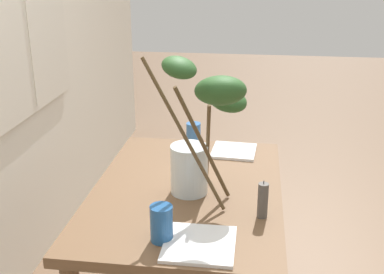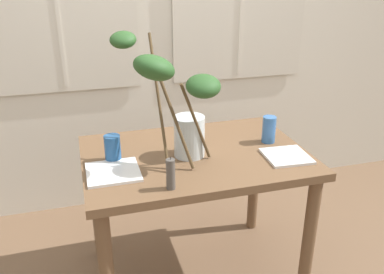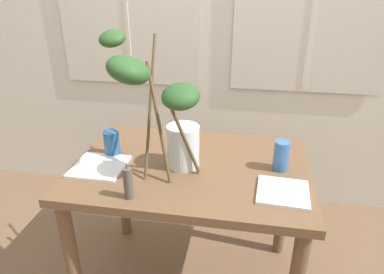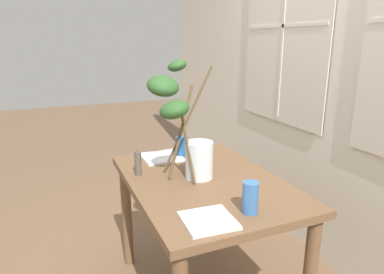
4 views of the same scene
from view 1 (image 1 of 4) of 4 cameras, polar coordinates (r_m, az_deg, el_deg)
dining_table at (r=2.15m, az=-0.58°, el=-8.81°), size 1.14×0.80×0.78m
vase_with_branches at (r=1.88m, az=1.26°, el=0.33°), size 0.48×0.42×0.65m
drinking_glass_blue_left at (r=1.71m, az=-3.58°, el=-10.05°), size 0.08×0.08×0.13m
drinking_glass_blue_right at (r=2.46m, az=0.17°, el=0.01°), size 0.07×0.07×0.15m
plate_square_left at (r=1.71m, az=0.87°, el=-12.39°), size 0.24×0.24×0.01m
plate_square_right at (r=2.47m, az=4.91°, el=-1.63°), size 0.23×0.23×0.01m
pillar_candle at (r=1.87m, az=8.27°, el=-7.35°), size 0.04×0.04×0.15m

